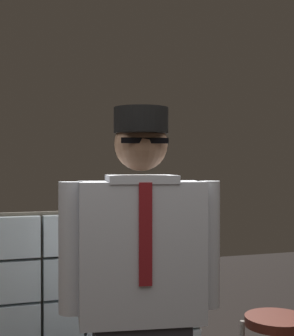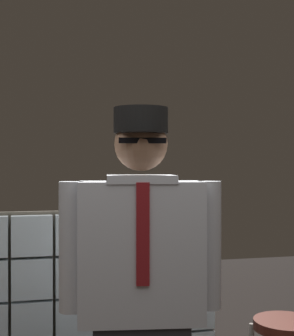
% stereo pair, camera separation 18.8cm
% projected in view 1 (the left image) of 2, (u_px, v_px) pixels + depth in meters
% --- Properties ---
extents(glass_block_wall, '(1.83, 0.10, 1.31)m').
position_uv_depth(glass_block_wall, '(63.00, 320.00, 3.00)').
color(glass_block_wall, silver).
rests_on(glass_block_wall, ground).
extents(standing_person, '(0.73, 0.35, 1.83)m').
position_uv_depth(standing_person, '(141.00, 304.00, 2.21)').
color(standing_person, '#28282D').
rests_on(standing_person, ground).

